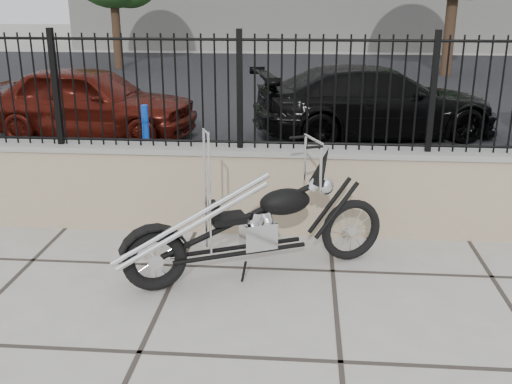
{
  "coord_description": "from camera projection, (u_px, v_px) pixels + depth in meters",
  "views": [
    {
      "loc": [
        -0.31,
        -3.78,
        2.58
      ],
      "look_at": [
        -0.76,
        1.67,
        0.73
      ],
      "focal_mm": 42.0,
      "sensor_mm": 36.0,
      "label": 1
    }
  ],
  "objects": [
    {
      "name": "chopper_motorcycle",
      "position": [
        253.0,
        202.0,
        5.48
      ],
      "size": [
        2.41,
        1.38,
        1.47
      ],
      "primitive_type": null,
      "rotation": [
        0.0,
        0.0,
        0.42
      ],
      "color": "black",
      "rests_on": "ground_plane"
    },
    {
      "name": "car_black",
      "position": [
        376.0,
        102.0,
        10.93
      ],
      "size": [
        4.78,
        2.87,
        1.3
      ],
      "primitive_type": "imported",
      "rotation": [
        0.0,
        0.0,
        1.82
      ],
      "color": "black",
      "rests_on": "parking_lot"
    },
    {
      "name": "retaining_wall",
      "position": [
        331.0,
        192.0,
        6.58
      ],
      "size": [
        14.0,
        0.36,
        0.96
      ],
      "primitive_type": "cube",
      "color": "gray",
      "rests_on": "ground_plane"
    },
    {
      "name": "bollard_a",
      "position": [
        146.0,
        134.0,
        9.36
      ],
      "size": [
        0.11,
        0.11,
        0.9
      ],
      "primitive_type": "cylinder",
      "rotation": [
        0.0,
        0.0,
        -0.02
      ],
      "color": "#0D32CC",
      "rests_on": "ground_plane"
    },
    {
      "name": "parking_lot",
      "position": [
        317.0,
        91.0,
        16.18
      ],
      "size": [
        30.0,
        30.0,
        0.0
      ],
      "primitive_type": "plane",
      "color": "black",
      "rests_on": "ground"
    },
    {
      "name": "car_red",
      "position": [
        90.0,
        102.0,
        10.89
      ],
      "size": [
        4.03,
        1.99,
        1.32
      ],
      "primitive_type": "imported",
      "rotation": [
        0.0,
        0.0,
        1.46
      ],
      "color": "#47100A",
      "rests_on": "parking_lot"
    },
    {
      "name": "ground_plane",
      "position": [
        341.0,
        362.0,
        4.37
      ],
      "size": [
        90.0,
        90.0,
        0.0
      ],
      "primitive_type": "plane",
      "color": "#99968E",
      "rests_on": "ground"
    },
    {
      "name": "iron_fence",
      "position": [
        335.0,
        93.0,
        6.23
      ],
      "size": [
        14.0,
        0.08,
        1.2
      ],
      "primitive_type": "cube",
      "color": "black",
      "rests_on": "retaining_wall"
    }
  ]
}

